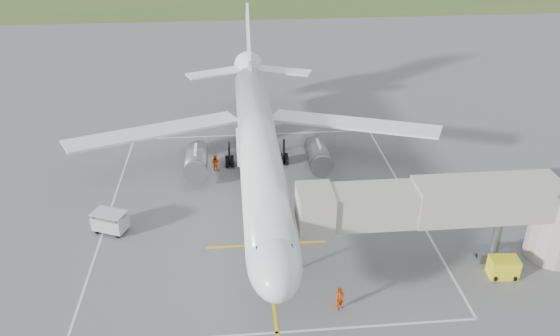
{
  "coord_description": "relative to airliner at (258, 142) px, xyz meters",
  "views": [
    {
      "loc": [
        -2.3,
        -47.08,
        27.37
      ],
      "look_at": [
        1.7,
        -4.0,
        4.0
      ],
      "focal_mm": 35.0,
      "sensor_mm": 36.0,
      "label": 1
    }
  ],
  "objects": [
    {
      "name": "ground",
      "position": [
        0.0,
        -0.75,
        -4.39
      ],
      "size": [
        700.0,
        700.0,
        0.0
      ],
      "primitive_type": "plane",
      "color": "#565658",
      "rests_on": "ground"
    },
    {
      "name": "apron_markings",
      "position": [
        0.0,
        -6.57,
        -4.38
      ],
      "size": [
        28.2,
        60.0,
        0.01
      ],
      "color": "yellow",
      "rests_on": "ground"
    },
    {
      "name": "airliner",
      "position": [
        0.0,
        0.0,
        0.0
      ],
      "size": [
        38.93,
        46.75,
        13.52
      ],
      "color": "white",
      "rests_on": "ground"
    },
    {
      "name": "jet_bridge",
      "position": [
        15.72,
        -14.25,
        0.35
      ],
      "size": [
        23.4,
        5.0,
        7.2
      ],
      "color": "#A29B92",
      "rests_on": "ground"
    },
    {
      "name": "gpu_unit",
      "position": [
        17.84,
        -16.41,
        -3.6
      ],
      "size": [
        2.25,
        1.69,
        1.6
      ],
      "rotation": [
        0.0,
        0.0,
        -0.09
      ],
      "color": "yellow",
      "rests_on": "ground"
    },
    {
      "name": "baggage_cart",
      "position": [
        -13.26,
        -7.59,
        -3.39
      ],
      "size": [
        3.24,
        2.64,
        1.95
      ],
      "rotation": [
        0.0,
        0.0,
        -0.4
      ],
      "color": "#B7B7B7",
      "rests_on": "ground"
    },
    {
      "name": "ramp_worker_nose",
      "position": [
        4.63,
        -18.88,
        -3.45
      ],
      "size": [
        0.81,
        0.71,
        1.88
      ],
      "primitive_type": "imported",
      "rotation": [
        0.0,
        0.0,
        0.46
      ],
      "color": "red",
      "rests_on": "ground"
    },
    {
      "name": "ramp_worker_wing",
      "position": [
        -4.39,
        2.8,
        -3.5
      ],
      "size": [
        1.05,
        0.94,
        1.79
      ],
      "primitive_type": "imported",
      "rotation": [
        0.0,
        0.0,
        2.77
      ],
      "color": "#F64907",
      "rests_on": "ground"
    }
  ]
}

